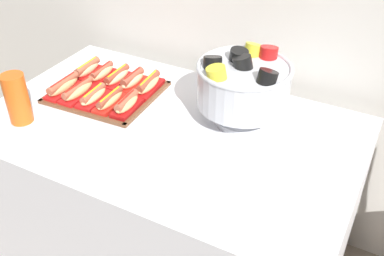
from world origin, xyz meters
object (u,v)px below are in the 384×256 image
object	(u,v)px
serving_tray	(107,93)
hot_dog_0	(63,87)
punch_bowl	(243,83)
cup_stack	(17,99)
hot_dog_3	(110,100)
hot_dog_5	(87,69)
buffet_table	(170,201)
hot_dog_6	(102,73)
hot_dog_8	(133,80)
hot_dog_9	(148,85)
hot_dog_4	(127,104)
hot_dog_1	(78,91)
hot_dog_2	(94,96)
hot_dog_7	(117,77)

from	to	relation	value
serving_tray	hot_dog_0	world-z (taller)	hot_dog_0
serving_tray	hot_dog_0	bearing A→B (deg)	-148.57
punch_bowl	cup_stack	size ratio (longest dim) A/B	1.77
hot_dog_3	hot_dog_5	bearing A→B (deg)	146.36
buffet_table	hot_dog_5	xyz separation A→B (m)	(-0.49, 0.16, 0.42)
hot_dog_6	hot_dog_8	size ratio (longest dim) A/B	1.00
hot_dog_5	hot_dog_9	size ratio (longest dim) A/B	0.85
hot_dog_3	hot_dog_5	xyz separation A→B (m)	(-0.23, 0.15, 0.01)
hot_dog_4	cup_stack	world-z (taller)	cup_stack
hot_dog_0	hot_dog_1	bearing A→B (deg)	2.62
hot_dog_3	hot_dog_8	distance (m)	0.17
hot_dog_9	punch_bowl	distance (m)	0.43
buffet_table	hot_dog_0	xyz separation A→B (m)	(-0.48, -0.00, 0.42)
hot_dog_3	hot_dog_9	bearing A→B (deg)	68.17
hot_dog_5	hot_dog_8	size ratio (longest dim) A/B	0.98
hot_dog_6	hot_dog_9	distance (m)	0.23
serving_tray	hot_dog_6	xyz separation A→B (m)	(-0.08, 0.08, 0.03)
hot_dog_5	hot_dog_0	bearing A→B (deg)	-87.38
hot_dog_2	cup_stack	bearing A→B (deg)	-125.71
cup_stack	hot_dog_7	bearing A→B (deg)	68.42
hot_dog_0	cup_stack	bearing A→B (deg)	-93.13
hot_dog_5	hot_dog_3	bearing A→B (deg)	-33.64
buffet_table	punch_bowl	xyz separation A→B (m)	(0.22, 0.16, 0.54)
serving_tray	hot_dog_7	bearing A→B (deg)	92.62
hot_dog_4	hot_dog_8	bearing A→B (deg)	117.06
hot_dog_2	hot_dog_9	bearing A→B (deg)	50.34
hot_dog_5	hot_dog_6	bearing A→B (deg)	2.62
hot_dog_4	hot_dog_2	bearing A→B (deg)	-177.38
hot_dog_6	hot_dog_0	bearing A→B (deg)	-111.83
hot_dog_2	hot_dog_5	distance (m)	0.22
hot_dog_5	cup_stack	xyz separation A→B (m)	(-0.00, -0.38, 0.06)
serving_tray	hot_dog_1	world-z (taller)	hot_dog_1
hot_dog_2	hot_dog_8	xyz separation A→B (m)	(0.07, 0.17, 0.00)
buffet_table	hot_dog_7	xyz separation A→B (m)	(-0.34, 0.17, 0.41)
hot_dog_5	hot_dog_6	xyz separation A→B (m)	(0.07, 0.00, -0.00)
hot_dog_9	hot_dog_6	bearing A→B (deg)	-177.38
hot_dog_1	hot_dog_7	size ratio (longest dim) A/B	1.07
serving_tray	hot_dog_6	size ratio (longest dim) A/B	2.71
hot_dog_1	hot_dog_7	xyz separation A→B (m)	(0.07, 0.17, -0.00)
hot_dog_3	hot_dog_4	xyz separation A→B (m)	(0.07, 0.00, 0.00)
hot_dog_2	hot_dog_4	distance (m)	0.15
hot_dog_6	hot_dog_8	xyz separation A→B (m)	(0.15, 0.01, 0.00)
hot_dog_1	hot_dog_2	distance (m)	0.08
hot_dog_7	hot_dog_3	bearing A→B (deg)	-62.94
hot_dog_3	hot_dog_6	distance (m)	0.22
hot_dog_6	hot_dog_4	bearing A→B (deg)	-33.64
hot_dog_4	cup_stack	size ratio (longest dim) A/B	0.82
hot_dog_0	hot_dog_4	xyz separation A→B (m)	(0.30, 0.01, -0.00)
hot_dog_6	punch_bowl	bearing A→B (deg)	-0.27
hot_dog_9	punch_bowl	xyz separation A→B (m)	(0.41, -0.01, 0.12)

